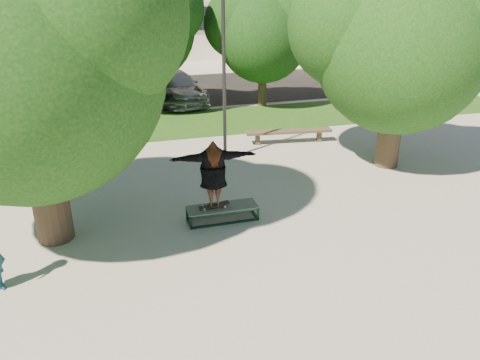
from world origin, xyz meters
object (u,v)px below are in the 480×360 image
object	(u,v)px
grind_box	(222,213)
car_silver_b	(176,87)
car_silver_a	(89,94)
car_dark	(58,89)
car_grey	(175,88)
tree_right	(398,37)
bench	(289,132)
lamppost	(224,66)
tree_left	(18,49)

from	to	relation	value
grind_box	car_silver_b	distance (m)	12.74
car_silver_a	car_dark	distance (m)	2.15
grind_box	car_grey	distance (m)	12.73
tree_right	bench	bearing A→B (deg)	127.02
bench	car_grey	world-z (taller)	car_grey
lamppost	tree_right	bearing A→B (deg)	-21.28
tree_right	car_silver_a	world-z (taller)	tree_right
lamppost	bench	xyz separation A→B (m)	(2.72, 1.00, -2.73)
lamppost	car_silver_a	distance (m)	9.94
tree_right	grind_box	xyz separation A→B (m)	(-6.06, -2.29, -3.90)
car_dark	car_silver_b	bearing A→B (deg)	-18.92
car_grey	car_silver_b	xyz separation A→B (m)	(0.05, 0.00, 0.04)
grind_box	car_grey	size ratio (longest dim) A/B	0.37
bench	car_grey	bearing A→B (deg)	119.84
car_grey	car_silver_b	world-z (taller)	car_silver_b
bench	car_silver_a	bearing A→B (deg)	141.10
tree_left	car_dark	distance (m)	14.47
grind_box	car_silver_a	world-z (taller)	car_silver_a
tree_right	car_silver_a	size ratio (longest dim) A/B	1.71
car_silver_a	car_grey	xyz separation A→B (m)	(4.09, 0.00, 0.03)
tree_right	grind_box	bearing A→B (deg)	-159.33
car_dark	grind_box	bearing A→B (deg)	-74.80
tree_right	grind_box	world-z (taller)	tree_right
car_silver_a	car_grey	size ratio (longest dim) A/B	0.78
car_silver_b	lamppost	bearing A→B (deg)	-98.47
car_silver_b	car_dark	bearing A→B (deg)	153.84
tree_right	tree_left	bearing A→B (deg)	-168.97
car_silver_a	grind_box	bearing A→B (deg)	-82.16
tree_right	car_grey	bearing A→B (deg)	117.09
tree_right	lamppost	xyz separation A→B (m)	(-4.92, 1.92, -0.94)
car_silver_a	bench	bearing A→B (deg)	-53.06
car_silver_a	tree_right	bearing A→B (deg)	-54.85
car_dark	tree_left	bearing A→B (deg)	-90.72
tree_left	tree_right	xyz separation A→B (m)	(10.21, 1.99, -0.33)
car_dark	tree_right	bearing A→B (deg)	-51.23
tree_right	grind_box	size ratio (longest dim) A/B	3.62
tree_right	car_silver_a	bearing A→B (deg)	132.12
bench	car_dark	size ratio (longest dim) A/B	0.83
car_dark	car_grey	size ratio (longest dim) A/B	0.81
tree_right	car_dark	bearing A→B (deg)	132.39
grind_box	bench	xyz separation A→B (m)	(3.86, 5.20, 0.23)
grind_box	car_dark	distance (m)	15.06
tree_left	car_grey	world-z (taller)	tree_left
lamppost	bench	bearing A→B (deg)	20.19
lamppost	car_dark	xyz separation A→B (m)	(-6.00, 10.04, -2.50)
bench	tree_left	bearing A→B (deg)	-141.33
tree_left	tree_right	world-z (taller)	tree_left
tree_left	grind_box	distance (m)	5.93
lamppost	car_dark	bearing A→B (deg)	120.85
car_silver_b	car_grey	bearing A→B (deg)	169.14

